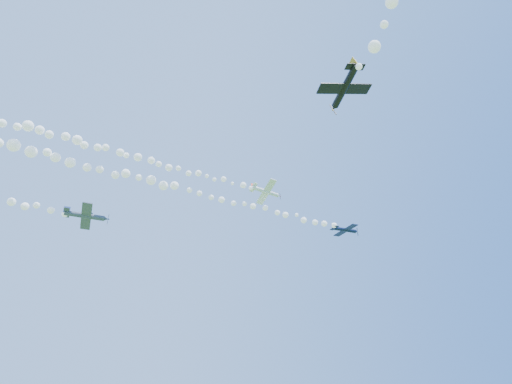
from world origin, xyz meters
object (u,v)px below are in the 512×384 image
object	(u,v)px
plane_grey	(86,216)
plane_navy	(345,230)
plane_black	(344,88)
plane_white	(266,192)

from	to	relation	value
plane_grey	plane_navy	bearing A→B (deg)	-1.31
plane_grey	plane_black	bearing A→B (deg)	-57.87
plane_white	plane_black	xyz separation A→B (m)	(-3.78, -38.30, -13.15)
plane_black	plane_navy	bearing A→B (deg)	-27.22
plane_white	plane_black	bearing A→B (deg)	-102.00
plane_navy	plane_black	size ratio (longest dim) A/B	1.06
plane_white	plane_navy	distance (m)	20.69
plane_white	plane_navy	size ratio (longest dim) A/B	0.97
plane_white	plane_navy	world-z (taller)	plane_white
plane_navy	plane_black	world-z (taller)	plane_navy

